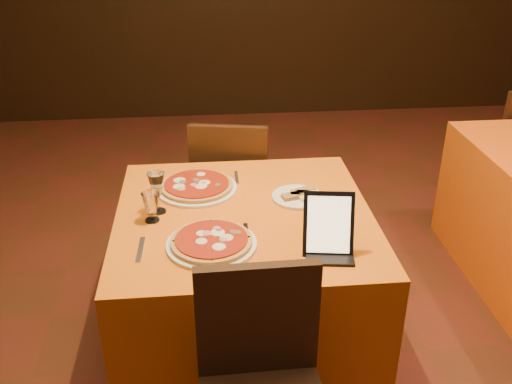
{
  "coord_description": "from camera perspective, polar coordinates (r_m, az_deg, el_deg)",
  "views": [
    {
      "loc": [
        -0.66,
        -2.02,
        1.96
      ],
      "look_at": [
        -0.45,
        0.1,
        0.86
      ],
      "focal_mm": 40.0,
      "sensor_mm": 36.0,
      "label": 1
    }
  ],
  "objects": [
    {
      "name": "chair_side_far",
      "position": [
        4.25,
        23.46,
        4.29
      ],
      "size": [
        0.55,
        0.55,
        0.91
      ],
      "primitive_type": null,
      "rotation": [
        0.0,
        0.0,
        3.37
      ],
      "color": "black",
      "rests_on": "floor"
    },
    {
      "name": "floor",
      "position": [
        2.89,
        9.5,
        -15.91
      ],
      "size": [
        6.0,
        7.0,
        0.01
      ],
      "primitive_type": "cube",
      "color": "#5E2D19",
      "rests_on": "ground"
    },
    {
      "name": "pizza_near",
      "position": [
        2.23,
        -4.48,
        -5.06
      ],
      "size": [
        0.36,
        0.36,
        0.03
      ],
      "rotation": [
        0.0,
        0.0,
        -0.39
      ],
      "color": "white",
      "rests_on": "main_table"
    },
    {
      "name": "tablet",
      "position": [
        2.16,
        7.27,
        -3.14
      ],
      "size": [
        0.2,
        0.12,
        0.23
      ],
      "primitive_type": "cube",
      "rotation": [
        -0.35,
        0.0,
        -0.14
      ],
      "color": "black",
      "rests_on": "main_table"
    },
    {
      "name": "fork_far",
      "position": [
        2.76,
        -1.95,
        1.46
      ],
      "size": [
        0.02,
        0.14,
        0.01
      ],
      "primitive_type": "cube",
      "rotation": [
        0.0,
        0.0,
        1.56
      ],
      "color": "silver",
      "rests_on": "main_table"
    },
    {
      "name": "knife",
      "position": [
        2.25,
        -0.87,
        -5.02
      ],
      "size": [
        0.02,
        0.21,
        0.01
      ],
      "primitive_type": "cube",
      "rotation": [
        0.0,
        0.0,
        1.55
      ],
      "color": "#AAAAB1",
      "rests_on": "main_table"
    },
    {
      "name": "water_glass",
      "position": [
        2.41,
        -10.43,
        -1.49
      ],
      "size": [
        0.06,
        0.06,
        0.13
      ],
      "primitive_type": null,
      "rotation": [
        0.0,
        0.0,
        0.02
      ],
      "color": "white",
      "rests_on": "main_table"
    },
    {
      "name": "wine_glass",
      "position": [
        2.46,
        -9.86,
        -0.04
      ],
      "size": [
        0.09,
        0.09,
        0.19
      ],
      "primitive_type": null,
      "rotation": [
        0.0,
        0.0,
        -0.07
      ],
      "color": "#EADF85",
      "rests_on": "main_table"
    },
    {
      "name": "chair_main_far",
      "position": [
        3.33,
        -2.26,
        0.42
      ],
      "size": [
        0.53,
        0.53,
        0.91
      ],
      "primitive_type": null,
      "rotation": [
        0.0,
        0.0,
        2.95
      ],
      "color": "black",
      "rests_on": "floor"
    },
    {
      "name": "fork_near",
      "position": [
        2.25,
        -11.47,
        -5.66
      ],
      "size": [
        0.02,
        0.18,
        0.01
      ],
      "primitive_type": "cube",
      "rotation": [
        0.0,
        0.0,
        1.54
      ],
      "color": "silver",
      "rests_on": "main_table"
    },
    {
      "name": "cutlet_dish",
      "position": [
        2.58,
        4.17,
        -0.39
      ],
      "size": [
        0.23,
        0.23,
        0.03
      ],
      "rotation": [
        0.0,
        0.0,
        0.41
      ],
      "color": "white",
      "rests_on": "main_table"
    },
    {
      "name": "main_table",
      "position": [
        2.66,
        -1.13,
        -9.17
      ],
      "size": [
        1.1,
        1.1,
        0.75
      ],
      "primitive_type": "cube",
      "color": "orange",
      "rests_on": "floor"
    },
    {
      "name": "pizza_far",
      "position": [
        2.66,
        -5.95,
        0.51
      ],
      "size": [
        0.37,
        0.37,
        0.03
      ],
      "rotation": [
        0.0,
        0.0,
        -0.07
      ],
      "color": "white",
      "rests_on": "main_table"
    }
  ]
}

